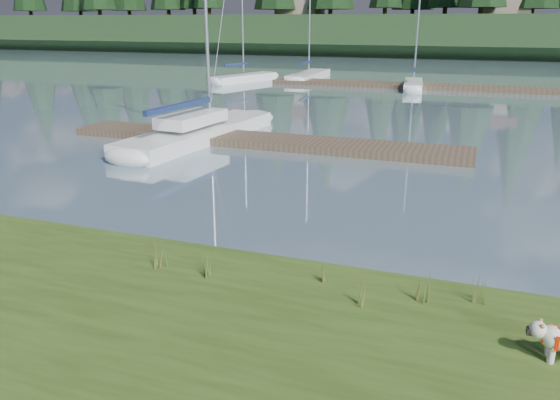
% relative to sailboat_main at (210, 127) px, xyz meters
% --- Properties ---
extents(ground, '(200.00, 200.00, 0.00)m').
position_rel_sailboat_main_xyz_m(ground, '(6.53, 20.40, -0.42)').
color(ground, gray).
rests_on(ground, ground).
extents(ridge, '(200.00, 20.00, 5.00)m').
position_rel_sailboat_main_xyz_m(ridge, '(6.53, 63.40, 2.08)').
color(ridge, black).
rests_on(ridge, ground).
extents(sailboat_main, '(3.04, 10.03, 14.09)m').
position_rel_sailboat_main_xyz_m(sailboat_main, '(0.00, 0.00, 0.00)').
color(sailboat_main, white).
rests_on(sailboat_main, ground).
extents(dock_near, '(16.00, 2.00, 0.30)m').
position_rel_sailboat_main_xyz_m(dock_near, '(2.53, -0.60, -0.27)').
color(dock_near, '#4C3D2C').
rests_on(dock_near, ground).
extents(dock_far, '(26.00, 2.20, 0.30)m').
position_rel_sailboat_main_xyz_m(dock_far, '(8.53, 20.40, -0.27)').
color(dock_far, '#4C3D2C').
rests_on(dock_far, ground).
extents(sailboat_bg_0, '(3.72, 7.18, 10.43)m').
position_rel_sailboat_main_xyz_m(sailboat_bg_0, '(-6.88, 20.48, -0.09)').
color(sailboat_bg_0, white).
rests_on(sailboat_bg_0, ground).
extents(sailboat_bg_1, '(1.73, 8.44, 12.53)m').
position_rel_sailboat_main_xyz_m(sailboat_bg_1, '(-2.84, 24.13, -0.09)').
color(sailboat_bg_1, white).
rests_on(sailboat_bg_1, ground).
extents(sailboat_bg_2, '(1.82, 6.16, 9.33)m').
position_rel_sailboat_main_xyz_m(sailboat_bg_2, '(5.95, 20.08, -0.08)').
color(sailboat_bg_2, white).
rests_on(sailboat_bg_2, ground).
extents(weed_0, '(0.17, 0.14, 0.63)m').
position_rel_sailboat_main_xyz_m(weed_0, '(6.19, -12.36, 0.19)').
color(weed_0, '#475B23').
rests_on(weed_0, bank).
extents(weed_1, '(0.17, 0.14, 0.53)m').
position_rel_sailboat_main_xyz_m(weed_1, '(8.26, -11.87, 0.15)').
color(weed_1, '#475B23').
rests_on(weed_1, bank).
extents(weed_2, '(0.17, 0.14, 0.60)m').
position_rel_sailboat_main_xyz_m(weed_2, '(9.86, -12.01, 0.18)').
color(weed_2, '#475B23').
rests_on(weed_2, bank).
extents(weed_3, '(0.17, 0.14, 0.56)m').
position_rel_sailboat_main_xyz_m(weed_3, '(5.22, -12.31, 0.17)').
color(weed_3, '#475B23').
rests_on(weed_3, bank).
extents(weed_4, '(0.17, 0.14, 0.52)m').
position_rel_sailboat_main_xyz_m(weed_4, '(8.97, -12.50, 0.15)').
color(weed_4, '#475B23').
rests_on(weed_4, bank).
extents(weed_5, '(0.17, 0.14, 0.58)m').
position_rel_sailboat_main_xyz_m(weed_5, '(10.71, -11.71, 0.17)').
color(weed_5, '#475B23').
rests_on(weed_5, bank).
extents(mud_lip, '(60.00, 0.50, 0.14)m').
position_rel_sailboat_main_xyz_m(mud_lip, '(6.53, -11.20, -0.35)').
color(mud_lip, '#33281C').
rests_on(mud_lip, ground).
extents(house_0, '(6.30, 5.30, 4.65)m').
position_rel_sailboat_main_xyz_m(house_0, '(-15.47, 60.40, 6.89)').
color(house_0, gray).
rests_on(house_0, ridge).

